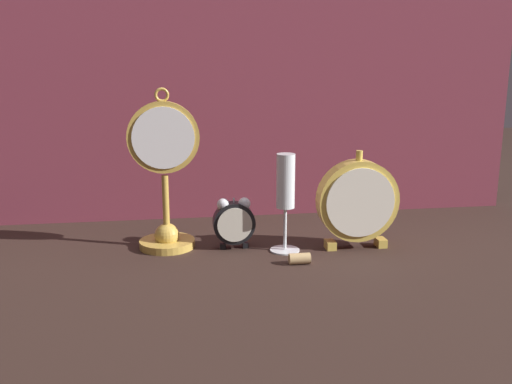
{
  "coord_description": "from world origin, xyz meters",
  "views": [
    {
      "loc": [
        -0.17,
        -1.09,
        0.4
      ],
      "look_at": [
        0.0,
        0.08,
        0.12
      ],
      "focal_mm": 40.0,
      "sensor_mm": 36.0,
      "label": 1
    }
  ],
  "objects_px": {
    "alarm_clock_twin_bell": "(234,221)",
    "mantel_clock_silver": "(358,201)",
    "wine_cork": "(300,259)",
    "champagne_flute": "(286,190)",
    "pocket_watch_on_stand": "(165,185)"
  },
  "relations": [
    {
      "from": "pocket_watch_on_stand",
      "to": "alarm_clock_twin_bell",
      "type": "distance_m",
      "value": 0.16
    },
    {
      "from": "alarm_clock_twin_bell",
      "to": "mantel_clock_silver",
      "type": "relative_size",
      "value": 0.53
    },
    {
      "from": "alarm_clock_twin_bell",
      "to": "wine_cork",
      "type": "bearing_deg",
      "value": -43.81
    },
    {
      "from": "alarm_clock_twin_bell",
      "to": "mantel_clock_silver",
      "type": "distance_m",
      "value": 0.26
    },
    {
      "from": "pocket_watch_on_stand",
      "to": "champagne_flute",
      "type": "height_order",
      "value": "pocket_watch_on_stand"
    },
    {
      "from": "alarm_clock_twin_bell",
      "to": "champagne_flute",
      "type": "relative_size",
      "value": 0.54
    },
    {
      "from": "champagne_flute",
      "to": "wine_cork",
      "type": "xyz_separation_m",
      "value": [
        0.01,
        -0.08,
        -0.12
      ]
    },
    {
      "from": "champagne_flute",
      "to": "wine_cork",
      "type": "relative_size",
      "value": 4.93
    },
    {
      "from": "pocket_watch_on_stand",
      "to": "alarm_clock_twin_bell",
      "type": "xyz_separation_m",
      "value": [
        0.14,
        -0.03,
        -0.08
      ]
    },
    {
      "from": "alarm_clock_twin_bell",
      "to": "wine_cork",
      "type": "distance_m",
      "value": 0.17
    },
    {
      "from": "champagne_flute",
      "to": "wine_cork",
      "type": "bearing_deg",
      "value": -80.74
    },
    {
      "from": "mantel_clock_silver",
      "to": "champagne_flute",
      "type": "distance_m",
      "value": 0.16
    },
    {
      "from": "pocket_watch_on_stand",
      "to": "alarm_clock_twin_bell",
      "type": "height_order",
      "value": "pocket_watch_on_stand"
    },
    {
      "from": "champagne_flute",
      "to": "pocket_watch_on_stand",
      "type": "bearing_deg",
      "value": 166.14
    },
    {
      "from": "mantel_clock_silver",
      "to": "wine_cork",
      "type": "relative_size",
      "value": 5.02
    }
  ]
}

